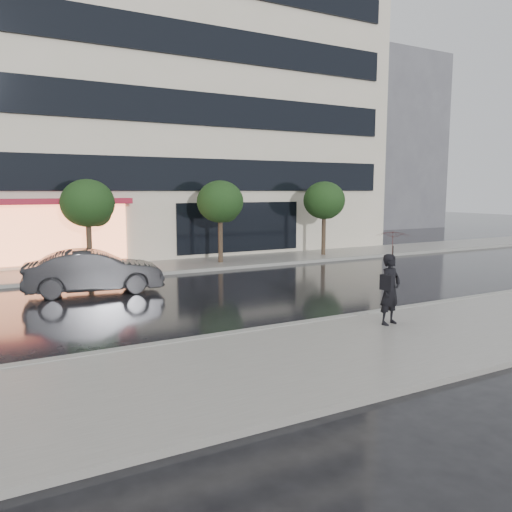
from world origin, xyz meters
TOP-DOWN VIEW (x-y plane):
  - ground at (0.00, 0.00)m, footprint 120.00×120.00m
  - sidewalk_near at (0.00, -3.25)m, footprint 60.00×4.50m
  - sidewalk_far at (0.00, 10.25)m, footprint 60.00×3.50m
  - curb_near at (0.00, -1.00)m, footprint 60.00×0.25m
  - curb_far at (0.00, 8.50)m, footprint 60.00×0.25m
  - office_building at (-0.00, 17.97)m, footprint 30.00×12.76m
  - bg_building_right at (26.00, 28.00)m, footprint 12.00×12.00m
  - tree_mid_west at (-2.94, 10.03)m, footprint 2.20×2.20m
  - tree_mid_east at (3.06, 10.03)m, footprint 2.20×2.20m
  - tree_far_east at (9.06, 10.03)m, footprint 2.20×2.20m
  - parked_car at (-3.56, 6.00)m, footprint 4.73×2.16m
  - pedestrian_with_umbrella at (2.27, -2.18)m, footprint 1.02×1.04m

SIDE VIEW (x-z plane):
  - ground at x=0.00m, z-range 0.00..0.00m
  - sidewalk_near at x=0.00m, z-range 0.00..0.12m
  - sidewalk_far at x=0.00m, z-range 0.00..0.12m
  - curb_near at x=0.00m, z-range 0.00..0.14m
  - curb_far at x=0.00m, z-range 0.00..0.14m
  - parked_car at x=-3.56m, z-range 0.00..1.50m
  - pedestrian_with_umbrella at x=2.27m, z-range 0.40..2.81m
  - tree_mid_west at x=-2.94m, z-range 0.93..4.92m
  - tree_mid_east at x=3.06m, z-range 0.93..4.92m
  - tree_far_east at x=9.06m, z-range 0.93..4.92m
  - bg_building_right at x=26.00m, z-range 0.00..16.00m
  - office_building at x=0.00m, z-range 0.00..18.00m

